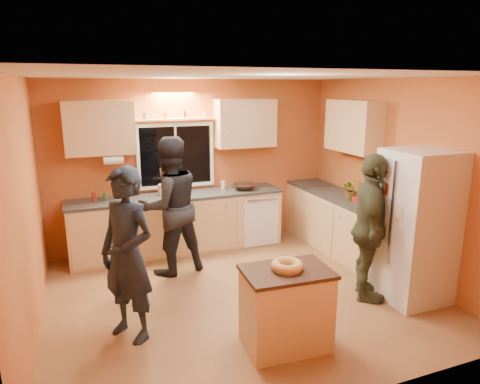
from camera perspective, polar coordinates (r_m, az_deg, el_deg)
name	(u,v)px	position (r m, az deg, el deg)	size (l,w,h in m)	color
ground	(240,295)	(5.40, 0.06, -13.53)	(4.50, 4.50, 0.00)	brown
room_shell	(237,159)	(5.30, -0.35, 4.44)	(4.54, 4.04, 2.61)	#B86C2F
back_counter	(202,220)	(6.73, -5.11, -3.79)	(4.23, 0.62, 0.90)	tan
right_counter	(351,229)	(6.52, 14.64, -4.79)	(0.62, 1.84, 0.90)	tan
refrigerator	(416,227)	(5.40, 22.45, -4.29)	(0.72, 0.70, 1.80)	silver
island	(286,308)	(4.30, 6.15, -15.11)	(0.86, 0.62, 0.80)	tan
bundt_pastry	(287,265)	(4.11, 6.31, -9.71)	(0.31, 0.31, 0.09)	tan
person_left	(127,255)	(4.37, -14.79, -8.15)	(0.64, 0.42, 1.76)	black
person_center	(170,206)	(5.79, -9.33, -1.89)	(0.91, 0.71, 1.86)	black
person_right	(370,228)	(5.23, 16.92, -4.64)	(1.03, 0.43, 1.76)	#3A3C26
mixing_bowl	(244,187)	(6.77, 0.57, 0.71)	(0.36, 0.36, 0.09)	black
utensil_crock	(163,190)	(6.49, -10.24, 0.28)	(0.14, 0.14, 0.17)	beige
potted_plant	(352,189)	(6.36, 14.65, 0.39)	(0.27, 0.24, 0.31)	gray
red_box	(359,199)	(6.30, 15.59, -0.90)	(0.16, 0.12, 0.07)	maroon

